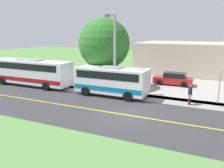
# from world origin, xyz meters

# --- Properties ---
(ground_plane) EXTENTS (120.00, 120.00, 0.00)m
(ground_plane) POSITION_xyz_m (0.00, 0.00, 0.00)
(ground_plane) COLOR #548442
(road_surface) EXTENTS (8.00, 100.00, 0.01)m
(road_surface) POSITION_xyz_m (0.00, 0.00, 0.00)
(road_surface) COLOR #333335
(road_surface) RESTS_ON ground
(sidewalk) EXTENTS (2.40, 100.00, 0.01)m
(sidewalk) POSITION_xyz_m (-5.20, 0.00, 0.00)
(sidewalk) COLOR gray
(sidewalk) RESTS_ON ground
(parking_lot_surface) EXTENTS (14.00, 36.00, 0.01)m
(parking_lot_surface) POSITION_xyz_m (-12.40, 3.00, 0.00)
(parking_lot_surface) COLOR #9E9991
(parking_lot_surface) RESTS_ON ground
(road_centre_line) EXTENTS (0.16, 100.00, 0.00)m
(road_centre_line) POSITION_xyz_m (0.00, 0.00, 0.01)
(road_centre_line) COLOR gold
(road_centre_line) RESTS_ON ground
(shuttle_bus_front) EXTENTS (2.75, 7.19, 2.83)m
(shuttle_bus_front) POSITION_xyz_m (-4.55, -3.41, 1.56)
(shuttle_bus_front) COLOR white
(shuttle_bus_front) RESTS_ON ground
(transit_bus_rear) EXTENTS (2.60, 10.46, 3.03)m
(transit_bus_rear) POSITION_xyz_m (-4.48, -13.67, 1.66)
(transit_bus_rear) COLOR white
(transit_bus_rear) RESTS_ON ground
(pedestrian_with_bags) EXTENTS (0.72, 0.34, 1.72)m
(pedestrian_with_bags) POSITION_xyz_m (-4.74, 3.88, 0.92)
(pedestrian_with_bags) COLOR #4C1919
(pedestrian_with_bags) RESTS_ON ground
(stop_sign) EXTENTS (0.76, 0.07, 2.88)m
(stop_sign) POSITION_xyz_m (-6.10, 6.09, 1.96)
(stop_sign) COLOR slate
(stop_sign) RESTS_ON ground
(street_light_pole) EXTENTS (1.97, 0.24, 7.70)m
(street_light_pole) POSITION_xyz_m (-4.87, -3.29, 4.26)
(street_light_pole) COLOR #9E9EA3
(street_light_pole) RESTS_ON ground
(parked_car_near) EXTENTS (2.07, 4.43, 1.45)m
(parked_car_near) POSITION_xyz_m (-11.86, 1.12, 0.69)
(parked_car_near) COLOR #A51E1E
(parked_car_near) RESTS_ON ground
(tree_curbside) EXTENTS (5.56, 5.56, 7.59)m
(tree_curbside) POSITION_xyz_m (-7.40, -5.65, 4.80)
(tree_curbside) COLOR #4C3826
(tree_curbside) RESTS_ON ground
(commercial_building) EXTENTS (10.00, 21.49, 4.46)m
(commercial_building) POSITION_xyz_m (-21.40, 5.04, 2.23)
(commercial_building) COLOR #B7A893
(commercial_building) RESTS_ON ground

